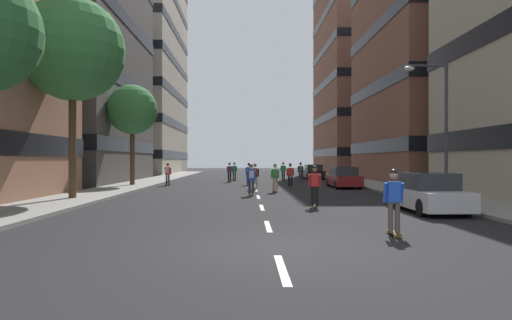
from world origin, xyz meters
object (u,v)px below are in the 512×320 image
object	(u,v)px
skater_2	(301,171)
skater_4	(234,170)
parked_car_far	(427,194)
street_tree_near	(132,110)
street_tree_mid	(72,50)
skater_0	(290,174)
parked_car_near	(343,178)
skater_5	(251,178)
parked_car_mid	(313,172)
skater_11	(249,172)
streetlamp_right	(439,116)
skater_7	(275,176)
skater_3	(283,170)
skater_8	(394,199)
skater_10	(255,175)
skater_9	(229,171)
skater_1	(315,184)
skater_6	(168,173)

from	to	relation	value
skater_2	skater_4	bearing A→B (deg)	166.20
parked_car_far	street_tree_near	world-z (taller)	street_tree_near
street_tree_mid	skater_4	bearing A→B (deg)	69.05
street_tree_near	skater_0	xyz separation A→B (m)	(11.78, -1.94, -4.80)
parked_car_near	street_tree_mid	bearing A→B (deg)	-149.55
street_tree_mid	skater_5	bearing A→B (deg)	15.48
parked_car_mid	street_tree_near	world-z (taller)	street_tree_near
parked_car_mid	skater_11	xyz separation A→B (m)	(-6.84, -10.54, 0.32)
streetlamp_right	skater_7	world-z (taller)	streetlamp_right
skater_5	street_tree_mid	bearing A→B (deg)	-164.52
street_tree_mid	skater_3	xyz separation A→B (m)	(12.23, 19.74, -6.50)
skater_2	skater_4	size ratio (longest dim) A/B	1.00
street_tree_near	skater_8	distance (m)	24.83
skater_10	skater_11	distance (m)	5.14
parked_car_mid	skater_9	xyz separation A→B (m)	(-8.55, -6.03, 0.32)
streetlamp_right	skater_5	size ratio (longest dim) A/B	3.65
parked_car_mid	skater_3	bearing A→B (deg)	-138.14
skater_7	skater_8	distance (m)	15.01
street_tree_near	skater_1	xyz separation A→B (m)	(11.52, -14.27, -4.80)
parked_car_mid	skater_6	bearing A→B (deg)	-140.32
skater_4	skater_8	distance (m)	29.88
skater_0	skater_1	xyz separation A→B (m)	(-0.26, -12.34, 0.00)
street_tree_near	skater_9	size ratio (longest dim) A/B	4.25
parked_car_far	skater_10	size ratio (longest dim) A/B	2.47
street_tree_near	skater_7	xyz separation A→B (m)	(10.42, -6.02, -4.77)
skater_6	skater_3	bearing A→B (deg)	38.88
skater_1	skater_10	size ratio (longest dim) A/B	1.00
street_tree_mid	skater_4	size ratio (longest dim) A/B	5.57
streetlamp_right	skater_9	bearing A→B (deg)	120.95
skater_5	skater_9	distance (m)	14.44
skater_1	skater_5	distance (m)	6.35
skater_0	skater_2	world-z (taller)	same
street_tree_near	skater_7	world-z (taller)	street_tree_near
street_tree_mid	skater_5	size ratio (longest dim) A/B	5.57
street_tree_near	skater_6	world-z (taller)	street_tree_near
skater_9	street_tree_near	bearing A→B (deg)	-140.66
parked_car_mid	streetlamp_right	size ratio (longest dim) A/B	0.68
parked_car_near	skater_5	bearing A→B (deg)	-135.10
street_tree_near	skater_10	bearing A→B (deg)	-22.44
street_tree_near	streetlamp_right	bearing A→B (deg)	-34.05
parked_car_near	streetlamp_right	distance (m)	11.10
skater_1	parked_car_far	bearing A→B (deg)	-19.97
streetlamp_right	skater_1	bearing A→B (deg)	-160.80
street_tree_near	skater_9	distance (m)	10.37
parked_car_far	skater_7	size ratio (longest dim) A/B	2.47
street_tree_near	skater_2	distance (m)	16.13
parked_car_near	skater_1	distance (m)	13.20
parked_car_far	skater_3	xyz separation A→B (m)	(-3.44, 24.56, 0.29)
parked_car_mid	skater_4	size ratio (longest dim) A/B	2.47
street_tree_near	skater_5	distance (m)	13.20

